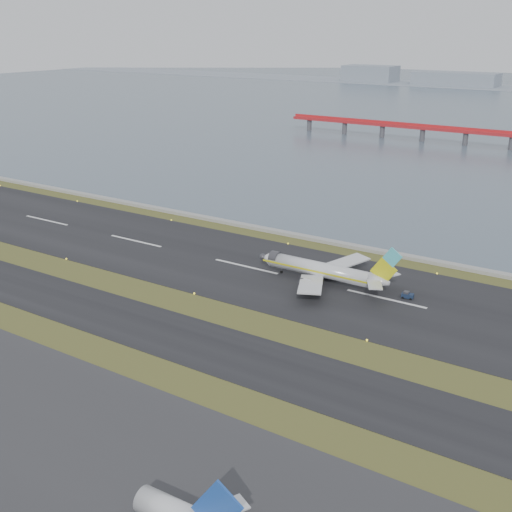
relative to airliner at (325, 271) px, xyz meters
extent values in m
plane|color=#394A1A|center=(-23.10, -30.86, -3.46)|extent=(1000.00, 1000.00, 0.00)
cube|color=black|center=(-23.10, -42.86, -3.41)|extent=(1000.00, 18.00, 0.10)
cube|color=black|center=(-23.10, -0.86, -3.41)|extent=(1000.00, 45.00, 0.10)
cube|color=gray|center=(-23.10, 29.14, -2.96)|extent=(1000.00, 2.50, 1.00)
cylinder|color=#4C4C51|center=(-99.10, 219.14, -0.46)|extent=(2.80, 2.80, 7.00)
cylinder|color=#4C4C51|center=(-3.10, 219.14, -0.46)|extent=(2.80, 2.80, 7.00)
cube|color=gray|center=(-243.10, 589.14, 5.54)|extent=(60.00, 35.00, 18.00)
cube|color=gray|center=(-143.10, 589.14, 3.54)|extent=(90.00, 35.00, 14.00)
cylinder|color=silver|center=(-1.50, 0.00, 0.04)|extent=(28.00, 3.80, 3.80)
cone|color=silver|center=(-17.10, 0.00, 0.04)|extent=(3.20, 3.80, 3.80)
cone|color=silver|center=(14.70, 0.00, 0.34)|extent=(5.00, 3.80, 3.80)
cube|color=yellow|center=(-1.50, -1.92, 0.04)|extent=(31.00, 0.06, 0.45)
cube|color=yellow|center=(-1.50, 1.92, 0.04)|extent=(31.00, 0.06, 0.45)
cube|color=silver|center=(0.70, -8.50, -0.66)|extent=(11.31, 15.89, 1.66)
cube|color=silver|center=(0.70, 8.50, -0.66)|extent=(11.31, 15.89, 1.66)
cylinder|color=#39383D|center=(-1.00, -6.00, -1.86)|extent=(4.20, 2.10, 2.10)
cylinder|color=#39383D|center=(-1.00, 6.00, -1.86)|extent=(4.20, 2.10, 2.10)
cube|color=yellow|center=(15.50, 0.00, 3.24)|extent=(6.80, 0.35, 6.85)
cube|color=#4BC7D6|center=(17.40, 0.00, 6.94)|extent=(4.85, 0.37, 4.90)
cube|color=silver|center=(15.00, -3.80, 0.84)|extent=(5.64, 6.80, 0.22)
cube|color=silver|center=(15.00, 3.80, 0.84)|extent=(5.64, 6.80, 0.22)
cylinder|color=black|center=(-12.50, 0.00, -3.01)|extent=(0.80, 0.28, 0.80)
cylinder|color=black|center=(0.00, -2.80, -2.91)|extent=(1.00, 0.38, 1.00)
cylinder|color=black|center=(0.00, 2.80, -2.91)|extent=(1.00, 0.38, 1.00)
cube|color=#16233D|center=(21.05, 2.22, -2.68)|extent=(2.92, 1.86, 1.04)
cube|color=#39383D|center=(20.71, 2.18, -1.99)|extent=(1.35, 1.42, 0.61)
cylinder|color=black|center=(20.19, 1.43, -3.16)|extent=(0.63, 0.33, 0.61)
cylinder|color=black|center=(20.03, 2.80, -3.16)|extent=(0.63, 0.33, 0.61)
cylinder|color=black|center=(22.08, 1.64, -3.16)|extent=(0.63, 0.33, 0.61)
cylinder|color=black|center=(21.92, 3.02, -3.16)|extent=(0.63, 0.33, 0.61)
cylinder|color=silver|center=(22.14, -85.40, -0.86)|extent=(10.10, 3.89, 3.60)
cube|color=#1F4BAA|center=(29.14, -85.20, 3.04)|extent=(7.71, 0.57, 8.32)
cube|color=silver|center=(28.04, -81.73, -0.16)|extent=(5.13, 6.26, 0.20)
camera|label=1|loc=(66.96, -134.87, 57.60)|focal=45.00mm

